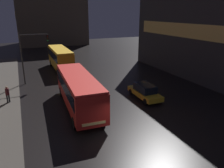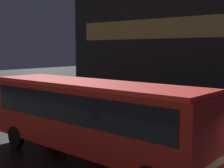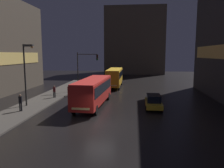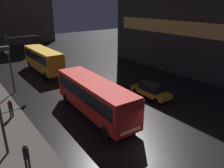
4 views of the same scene
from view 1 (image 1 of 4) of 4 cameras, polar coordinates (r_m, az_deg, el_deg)
name	(u,v)px [view 1 (image 1 of 4)]	position (r m, az deg, el deg)	size (l,w,h in m)	color
ground_plane	(131,141)	(15.95, 4.92, -14.65)	(120.00, 120.00, 0.00)	black
building_right_block	(212,18)	(34.49, 24.72, 15.39)	(10.07, 22.81, 15.76)	#2D2D33
building_far_backdrop	(50,7)	(65.46, -15.91, 18.84)	(18.07, 12.00, 20.11)	#4C4238
bus_near	(78,88)	(20.33, -8.76, -1.12)	(3.04, 10.38, 3.20)	#AD1E19
bus_far	(60,57)	(34.90, -13.37, 6.90)	(2.39, 9.45, 3.36)	orange
car_taxi	(145,91)	(23.07, 8.56, -1.89)	(1.83, 4.52, 1.54)	gold
pedestrian_mid	(7,93)	(23.69, -25.67, -2.14)	(0.47, 0.47, 1.65)	black
traffic_light_main	(31,49)	(28.80, -20.39, 8.48)	(3.46, 0.35, 6.37)	#2D2D2D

